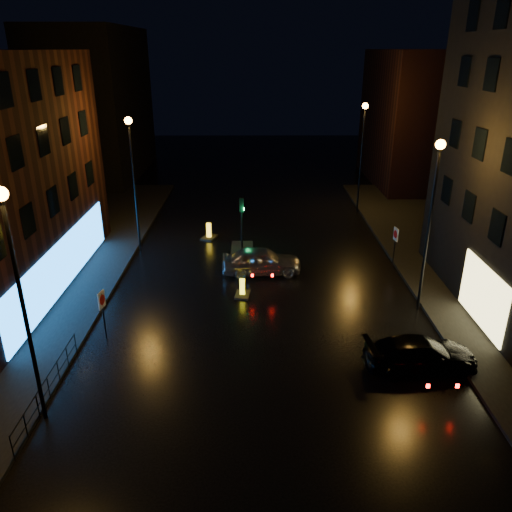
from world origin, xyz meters
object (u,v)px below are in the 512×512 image
object	(u,v)px
bollard_near	(242,292)
dark_sedan	(421,354)
bollard_far	(209,235)
silver_hatchback	(262,261)
road_sign_left	(102,304)
road_sign_right	(395,238)
traffic_signal	(242,242)

from	to	relation	value
bollard_near	dark_sedan	bearing A→B (deg)	-34.53
bollard_near	bollard_far	xyz separation A→B (m)	(-2.47, 8.62, 0.03)
silver_hatchback	bollard_near	bearing A→B (deg)	156.23
dark_sedan	bollard_far	world-z (taller)	dark_sedan
bollard_far	road_sign_left	size ratio (longest dim) A/B	0.62
bollard_far	road_sign_right	size ratio (longest dim) A/B	0.61
traffic_signal	bollard_far	xyz separation A→B (m)	(-2.31, 2.03, -0.26)
bollard_far	road_sign_right	world-z (taller)	road_sign_right
silver_hatchback	bollard_far	size ratio (longest dim) A/B	3.12
traffic_signal	bollard_near	bearing A→B (deg)	-88.62
dark_sedan	bollard_far	xyz separation A→B (m)	(-9.80, 15.11, -0.42)
dark_sedan	bollard_near	world-z (taller)	dark_sedan
bollard_near	bollard_far	world-z (taller)	bollard_far
bollard_near	road_sign_right	bearing A→B (deg)	30.50
dark_sedan	road_sign_left	size ratio (longest dim) A/B	1.94
traffic_signal	road_sign_right	distance (m)	9.57
silver_hatchback	road_sign_left	xyz separation A→B (m)	(-7.06, -7.07, 0.99)
bollard_near	traffic_signal	bearing A→B (deg)	98.35
traffic_signal	road_sign_left	distance (m)	12.36
bollard_near	road_sign_left	xyz separation A→B (m)	(-6.01, -4.22, 1.55)
silver_hatchback	road_sign_left	bearing A→B (deg)	131.50
traffic_signal	silver_hatchback	size ratio (longest dim) A/B	0.76
dark_sedan	road_sign_right	size ratio (longest dim) A/B	1.91
traffic_signal	bollard_near	xyz separation A→B (m)	(0.16, -6.58, -0.29)
bollard_near	road_sign_left	world-z (taller)	road_sign_left
road_sign_left	road_sign_right	distance (m)	17.01
silver_hatchback	bollard_far	xyz separation A→B (m)	(-3.52, 5.77, -0.53)
silver_hatchback	bollard_far	bearing A→B (deg)	27.84
dark_sedan	road_sign_right	bearing A→B (deg)	-13.64
traffic_signal	dark_sedan	distance (m)	15.08
silver_hatchback	road_sign_left	world-z (taller)	road_sign_left
silver_hatchback	bollard_near	size ratio (longest dim) A/B	3.87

